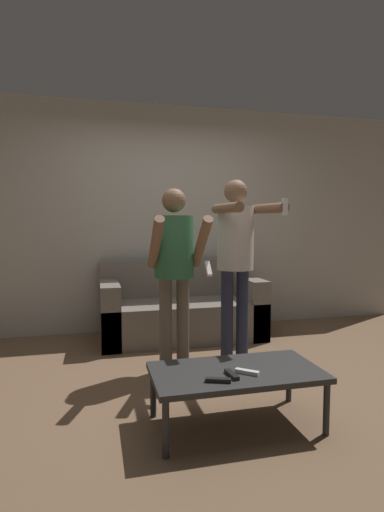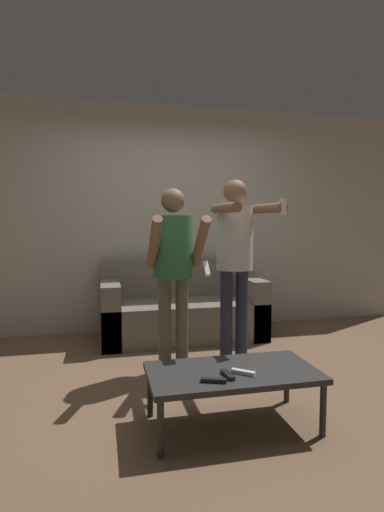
{
  "view_description": "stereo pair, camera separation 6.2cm",
  "coord_description": "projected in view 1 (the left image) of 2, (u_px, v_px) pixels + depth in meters",
  "views": [
    {
      "loc": [
        -0.84,
        -3.05,
        1.3
      ],
      "look_at": [
        0.1,
        0.79,
        0.97
      ],
      "focal_mm": 28.0,
      "sensor_mm": 36.0,
      "label": 1
    },
    {
      "loc": [
        -0.78,
        -3.07,
        1.3
      ],
      "look_at": [
        0.1,
        0.79,
        0.97
      ],
      "focal_mm": 28.0,
      "sensor_mm": 36.0,
      "label": 2
    }
  ],
  "objects": [
    {
      "name": "remote_mid",
      "position": [
        232.0,
        375.0,
        2.42
      ],
      "size": [
        0.05,
        0.15,
        0.02
      ],
      "color": "black",
      "rests_on": "coffee_table"
    },
    {
      "name": "coffee_table",
      "position": [
        236.0,
        375.0,
        2.54
      ],
      "size": [
        1.08,
        0.56,
        0.37
      ],
      "color": "#2D2D2D",
      "rests_on": "ground_plane"
    },
    {
      "name": "person_standing_right",
      "position": [
        236.0,
        250.0,
        3.54
      ],
      "size": [
        0.45,
        0.76,
        1.68
      ],
      "color": "#282D47",
      "rests_on": "ground_plane"
    },
    {
      "name": "ground_plane",
      "position": [
        203.0,
        382.0,
        3.26
      ],
      "size": [
        14.0,
        14.0,
        0.0
      ],
      "primitive_type": "plane",
      "color": "brown"
    },
    {
      "name": "person_standing_left",
      "position": [
        174.0,
        259.0,
        3.42
      ],
      "size": [
        0.46,
        0.63,
        1.59
      ],
      "color": "#6B6051",
      "rests_on": "ground_plane"
    },
    {
      "name": "couch",
      "position": [
        181.0,
        311.0,
        4.54
      ],
      "size": [
        1.79,
        0.83,
        0.87
      ],
      "color": "slate",
      "rests_on": "ground_plane"
    },
    {
      "name": "remote_far",
      "position": [
        247.0,
        372.0,
        2.46
      ],
      "size": [
        0.14,
        0.12,
        0.02
      ],
      "color": "white",
      "rests_on": "coffee_table"
    },
    {
      "name": "remote_near",
      "position": [
        218.0,
        380.0,
        2.33
      ],
      "size": [
        0.15,
        0.08,
        0.02
      ],
      "color": "black",
      "rests_on": "coffee_table"
    },
    {
      "name": "wall_back",
      "position": [
        165.0,
        219.0,
        4.86
      ],
      "size": [
        6.4,
        0.06,
        2.7
      ],
      "color": "#B7B2A8",
      "rests_on": "ground_plane"
    }
  ]
}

